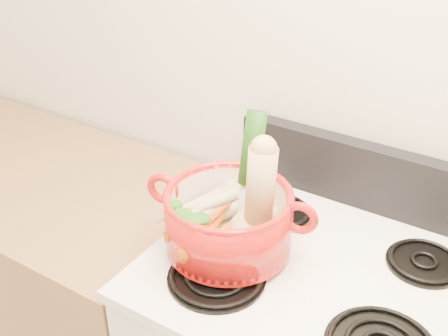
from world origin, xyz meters
The scene contains 24 objects.
wall_back centered at (0.00, 1.75, 1.30)m, with size 3.50×0.02×2.60m, color silver.
cooktop centered at (0.00, 1.40, 0.93)m, with size 0.78×0.67×0.03m, color white.
control_backsplash centered at (0.00, 1.70, 1.04)m, with size 0.76×0.05×0.18m, color black.
counter_left centered at (-1.07, 1.40, 0.45)m, with size 1.36×0.65×0.90m, color olive.
burner_front_left centered at (-0.19, 1.24, 0.96)m, with size 0.22×0.22×0.02m, color black.
burner_back_left centered at (-0.19, 1.54, 0.96)m, with size 0.17×0.17×0.02m, color black.
burner_back_right centered at (0.19, 1.54, 0.96)m, with size 0.17×0.17×0.02m, color black.
dutch_oven centered at (-0.22, 1.34, 1.04)m, with size 0.30×0.30×0.15m, color #B9130F.
pot_handle_left centered at (-0.38, 1.31, 1.09)m, with size 0.08×0.08×0.02m, color #B9130F.
pot_handle_right centered at (-0.06, 1.37, 1.09)m, with size 0.08×0.08×0.02m, color #B9130F.
squash centered at (-0.15, 1.33, 1.13)m, with size 0.11×0.11×0.27m, color #DFB172, non-canonical shape.
leek centered at (-0.20, 1.38, 1.15)m, with size 0.05×0.05×0.31m, color beige.
ginger centered at (-0.19, 1.43, 1.02)m, with size 0.09×0.06×0.05m, color #D4B082.
parsnip_0 centered at (-0.26, 1.36, 1.02)m, with size 0.04×0.04×0.21m, color beige.
parsnip_1 centered at (-0.29, 1.33, 1.03)m, with size 0.04×0.04×0.20m, color beige.
parsnip_2 centered at (-0.28, 1.40, 1.03)m, with size 0.04×0.04×0.19m, color beige.
parsnip_3 centered at (-0.33, 1.34, 1.04)m, with size 0.05×0.05×0.20m, color beige.
parsnip_4 centered at (-0.30, 1.37, 1.05)m, with size 0.05×0.05×0.23m, color beige.
parsnip_5 centered at (-0.28, 1.39, 1.05)m, with size 0.04×0.04×0.20m, color beige.
carrot_0 centered at (-0.26, 1.29, 1.02)m, with size 0.03×0.03×0.17m, color #BB4209.
carrot_1 centered at (-0.24, 1.27, 1.03)m, with size 0.04×0.04×0.17m, color #BE4709.
carrot_2 centered at (-0.21, 1.32, 1.03)m, with size 0.03×0.03×0.18m, color #C95D0A.
carrot_3 centered at (-0.27, 1.27, 1.03)m, with size 0.03×0.03×0.13m, color #BE5509.
carrot_4 centered at (-0.26, 1.30, 1.04)m, with size 0.04×0.04×0.18m, color #C14009.
Camera 1 is at (0.34, 0.44, 1.81)m, focal length 45.00 mm.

